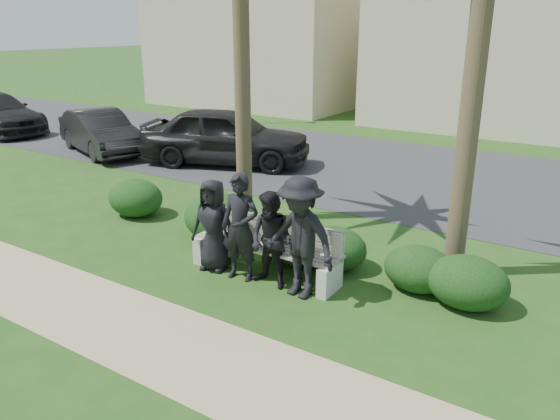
# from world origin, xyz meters

# --- Properties ---
(ground) EXTENTS (160.00, 160.00, 0.00)m
(ground) POSITION_xyz_m (0.00, 0.00, 0.00)
(ground) COLOR #1F4F16
(ground) RESTS_ON ground
(footpath) EXTENTS (30.00, 1.60, 0.01)m
(footpath) POSITION_xyz_m (0.00, -1.80, 0.00)
(footpath) COLOR tan
(footpath) RESTS_ON ground
(asphalt_street) EXTENTS (160.00, 8.00, 0.01)m
(asphalt_street) POSITION_xyz_m (0.00, 8.00, 0.00)
(asphalt_street) COLOR #2D2D30
(asphalt_street) RESTS_ON ground
(stucco_bldg_left) EXTENTS (10.40, 8.40, 7.30)m
(stucco_bldg_left) POSITION_xyz_m (-12.00, 18.00, 3.66)
(stucco_bldg_left) COLOR beige
(stucco_bldg_left) RESTS_ON ground
(stucco_bldg_right) EXTENTS (8.40, 8.40, 7.30)m
(stucco_bldg_right) POSITION_xyz_m (-1.00, 18.00, 3.66)
(stucco_bldg_right) COLOR beige
(stucco_bldg_right) RESTS_ON ground
(street_lamp) EXTENTS (0.36, 0.36, 4.29)m
(street_lamp) POSITION_xyz_m (-9.00, 12.00, 2.94)
(street_lamp) COLOR black
(street_lamp) RESTS_ON ground
(park_bench) EXTENTS (2.56, 0.65, 0.89)m
(park_bench) POSITION_xyz_m (-0.13, 0.60, 0.40)
(park_bench) COLOR gray
(park_bench) RESTS_ON ground
(man_a) EXTENTS (0.83, 0.62, 1.54)m
(man_a) POSITION_xyz_m (-0.98, 0.31, 0.77)
(man_a) COLOR black
(man_a) RESTS_ON ground
(man_b) EXTENTS (0.70, 0.52, 1.74)m
(man_b) POSITION_xyz_m (-0.38, 0.25, 0.87)
(man_b) COLOR black
(man_b) RESTS_ON ground
(man_c) EXTENTS (0.78, 0.63, 1.53)m
(man_c) POSITION_xyz_m (0.18, 0.29, 0.76)
(man_c) COLOR black
(man_c) RESTS_ON ground
(man_d) EXTENTS (1.28, 0.84, 1.87)m
(man_d) POSITION_xyz_m (0.71, 0.26, 0.93)
(man_d) COLOR black
(man_d) RESTS_ON ground
(hedge_a) EXTENTS (1.24, 1.03, 0.81)m
(hedge_a) POSITION_xyz_m (-4.14, 1.49, 0.41)
(hedge_a) COLOR black
(hedge_a) RESTS_ON ground
(hedge_b) EXTENTS (1.42, 1.17, 0.92)m
(hedge_b) POSITION_xyz_m (-1.74, 1.37, 0.46)
(hedge_b) COLOR black
(hedge_b) RESTS_ON ground
(hedge_c) EXTENTS (1.14, 0.94, 0.74)m
(hedge_c) POSITION_xyz_m (0.07, 1.27, 0.37)
(hedge_c) COLOR black
(hedge_c) RESTS_ON ground
(hedge_d) EXTENTS (1.12, 0.93, 0.73)m
(hedge_d) POSITION_xyz_m (0.68, 1.43, 0.37)
(hedge_d) COLOR black
(hedge_d) RESTS_ON ground
(hedge_e) EXTENTS (1.09, 0.90, 0.71)m
(hedge_e) POSITION_xyz_m (2.14, 1.44, 0.36)
(hedge_e) COLOR black
(hedge_e) RESTS_ON ground
(hedge_f) EXTENTS (1.19, 0.98, 0.77)m
(hedge_f) POSITION_xyz_m (2.91, 1.32, 0.39)
(hedge_f) COLOR black
(hedge_f) RESTS_ON ground
(car_a) EXTENTS (5.26, 3.55, 1.66)m
(car_a) POSITION_xyz_m (-5.34, 6.10, 0.83)
(car_a) COLOR black
(car_a) RESTS_ON ground
(car_b) EXTENTS (4.32, 2.72, 1.34)m
(car_b) POSITION_xyz_m (-9.59, 5.08, 0.67)
(car_b) COLOR black
(car_b) RESTS_ON ground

